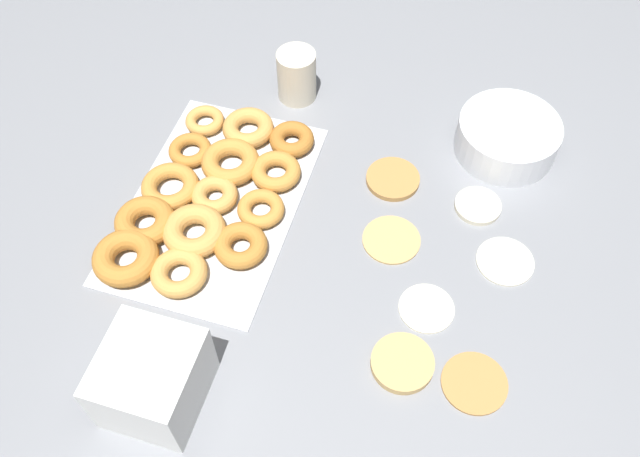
{
  "coord_description": "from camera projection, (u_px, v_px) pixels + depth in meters",
  "views": [
    {
      "loc": [
        0.63,
        0.11,
        1.01
      ],
      "look_at": [
        -0.03,
        -0.09,
        0.04
      ],
      "focal_mm": 38.0,
      "sensor_mm": 36.0,
      "label": 1
    }
  ],
  "objects": [
    {
      "name": "ground_plane",
      "position": [
        363.0,
        265.0,
        1.19
      ],
      "size": [
        3.0,
        3.0,
        0.0
      ],
      "primitive_type": "plane",
      "color": "gray"
    },
    {
      "name": "pancake_3",
      "position": [
        402.0,
        363.0,
        1.08
      ],
      "size": [
        0.1,
        0.1,
        0.02
      ],
      "primitive_type": "cylinder",
      "color": "tan",
      "rests_on": "ground_plane"
    },
    {
      "name": "pancake_0",
      "position": [
        427.0,
        308.0,
        1.14
      ],
      "size": [
        0.09,
        0.09,
        0.01
      ],
      "primitive_type": "cylinder",
      "color": "silver",
      "rests_on": "ground_plane"
    },
    {
      "name": "pancake_5",
      "position": [
        475.0,
        382.0,
        1.06
      ],
      "size": [
        0.11,
        0.11,
        0.01
      ],
      "primitive_type": "cylinder",
      "color": "#B27F42",
      "rests_on": "ground_plane"
    },
    {
      "name": "container_stack",
      "position": [
        152.0,
        379.0,
        1.0
      ],
      "size": [
        0.15,
        0.14,
        0.13
      ],
      "color": "white",
      "rests_on": "ground_plane"
    },
    {
      "name": "paper_cup",
      "position": [
        297.0,
        76.0,
        1.39
      ],
      "size": [
        0.08,
        0.08,
        0.11
      ],
      "color": "beige",
      "rests_on": "ground_plane"
    },
    {
      "name": "donut_tray",
      "position": [
        207.0,
        199.0,
        1.25
      ],
      "size": [
        0.47,
        0.3,
        0.04
      ],
      "color": "silver",
      "rests_on": "ground_plane"
    },
    {
      "name": "pancake_2",
      "position": [
        505.0,
        261.0,
        1.19
      ],
      "size": [
        0.1,
        0.1,
        0.01
      ],
      "primitive_type": "cylinder",
      "color": "silver",
      "rests_on": "ground_plane"
    },
    {
      "name": "batter_bowl",
      "position": [
        507.0,
        137.0,
        1.32
      ],
      "size": [
        0.2,
        0.2,
        0.07
      ],
      "color": "white",
      "rests_on": "ground_plane"
    },
    {
      "name": "pancake_4",
      "position": [
        391.0,
        239.0,
        1.22
      ],
      "size": [
        0.11,
        0.11,
        0.01
      ],
      "primitive_type": "cylinder",
      "color": "tan",
      "rests_on": "ground_plane"
    },
    {
      "name": "pancake_1",
      "position": [
        478.0,
        206.0,
        1.26
      ],
      "size": [
        0.09,
        0.09,
        0.01
      ],
      "primitive_type": "cylinder",
      "color": "beige",
      "rests_on": "ground_plane"
    },
    {
      "name": "pancake_6",
      "position": [
        393.0,
        179.0,
        1.3
      ],
      "size": [
        0.1,
        0.1,
        0.01
      ],
      "primitive_type": "cylinder",
      "color": "#B27F42",
      "rests_on": "ground_plane"
    }
  ]
}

